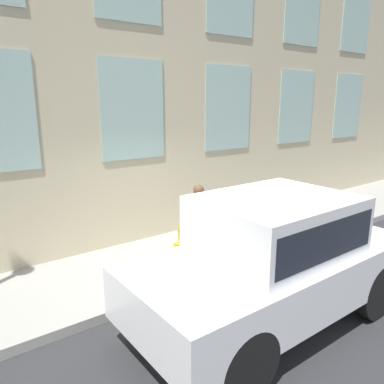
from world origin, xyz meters
name	(u,v)px	position (x,y,z in m)	size (l,w,h in m)	color
ground_plane	(202,287)	(0.00, 0.00, 0.00)	(80.00, 80.00, 0.00)	#2D2D30
sidewalk	(166,261)	(1.14, 0.00, 0.07)	(2.28, 60.00, 0.15)	#9E9B93
building_facade	(126,26)	(2.43, 0.00, 4.53)	(0.33, 40.00, 9.07)	#C6B793
fire_hydrant	(185,243)	(0.66, -0.13, 0.57)	(0.34, 0.45, 0.82)	gold
person	(199,211)	(1.07, -0.76, 0.97)	(0.33, 0.22, 1.36)	#726651
parked_car_white_near	(274,255)	(-1.40, -0.16, 1.03)	(1.86, 4.25, 1.87)	black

